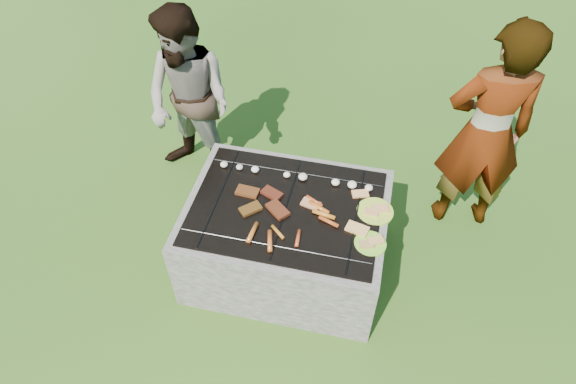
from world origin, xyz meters
name	(u,v)px	position (x,y,z in m)	size (l,w,h in m)	color
lawn	(286,262)	(0.00, 0.00, 0.00)	(60.00, 60.00, 0.00)	#1F4411
fire_pit	(286,239)	(0.00, 0.00, 0.28)	(1.30, 1.00, 0.62)	gray
mushrooms	(302,177)	(0.05, 0.27, 0.63)	(1.05, 0.06, 0.04)	beige
pork_slabs	(263,201)	(-0.16, 0.01, 0.62)	(0.40, 0.30, 0.02)	brown
sausages	(297,223)	(0.10, -0.13, 0.63)	(0.53, 0.50, 0.03)	#D04322
bread_on_grate	(343,213)	(0.36, 0.03, 0.62)	(0.46, 0.40, 0.02)	tan
plate_far	(375,211)	(0.56, 0.09, 0.61)	(0.28, 0.28, 0.03)	yellow
plate_near	(371,243)	(0.56, -0.17, 0.61)	(0.23, 0.23, 0.03)	#CAFF3C
cook	(486,133)	(1.21, 0.75, 0.83)	(0.61, 0.40, 1.67)	gray
bystander	(190,102)	(-0.92, 0.75, 0.74)	(0.72, 0.56, 1.48)	gray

